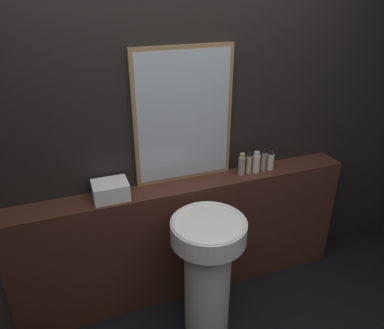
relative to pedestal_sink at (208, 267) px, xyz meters
The scene contains 10 objects.
wall_back 0.91m from the pedestal_sink, 90.10° to the left, with size 8.00×0.06×2.50m.
vanity_counter 0.40m from the pedestal_sink, 90.13° to the left, with size 2.44×0.22×0.92m.
pedestal_sink is the anchor object (origin of this frame).
mirror 0.99m from the pedestal_sink, 88.03° to the left, with size 0.67×0.03×0.90m.
towel_stack 0.79m from the pedestal_sink, 142.00° to the left, with size 0.22×0.18×0.11m.
shampoo_bottle 0.75m from the pedestal_sink, 43.63° to the left, with size 0.05×0.05×0.16m.
conditioner_bottle 0.78m from the pedestal_sink, 40.00° to the left, with size 0.04×0.04×0.16m.
lotion_bottle 0.82m from the pedestal_sink, 36.71° to the left, with size 0.05×0.05×0.16m.
body_wash_bottle 0.86m from the pedestal_sink, 33.85° to the left, with size 0.04×0.04×0.17m.
hand_soap_bottle 0.90m from the pedestal_sink, 31.42° to the left, with size 0.05×0.05×0.15m.
Camera 1 is at (-0.75, -0.90, 2.17)m, focal length 35.00 mm.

